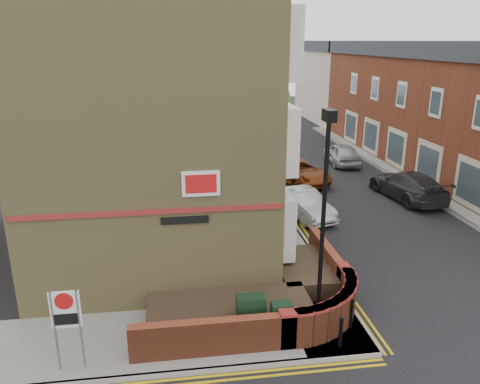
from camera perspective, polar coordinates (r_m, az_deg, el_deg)
name	(u,v)px	position (r m, az deg, el deg)	size (l,w,h in m)	color
ground	(270,367)	(12.92, 3.71, -20.47)	(120.00, 120.00, 0.00)	black
pavement_corner	(136,341)	(13.95, -12.55, -17.32)	(13.00, 3.00, 0.12)	gray
pavement_main	(249,183)	(27.40, 1.04, 1.10)	(2.00, 32.00, 0.12)	gray
pavement_far	(452,190)	(28.60, 24.40, 0.17)	(4.00, 40.00, 0.12)	gray
kerb_side	(132,378)	(12.76, -13.03, -21.20)	(13.00, 0.15, 0.12)	gray
kerb_main_near	(265,182)	(27.57, 3.10, 1.18)	(0.15, 32.00, 0.12)	gray
kerb_main_far	(418,192)	(27.59, 20.88, 0.00)	(0.15, 40.00, 0.12)	gray
yellow_lines_main	(269,183)	(27.63, 3.60, 1.09)	(0.28, 32.00, 0.01)	gold
corner_building	(155,91)	(17.98, -10.36, 11.97)	(8.95, 10.40, 13.60)	#93864E
garden_wall	(254,313)	(14.92, 1.71, -14.57)	(6.80, 6.00, 1.20)	brown
lamppost	(323,226)	(12.61, 10.06, -4.09)	(0.25, 0.50, 6.30)	black
utility_cabinet_large	(251,315)	(13.49, 1.33, -14.81)	(0.80, 0.45, 1.20)	black
utility_cabinet_small	(281,321)	(13.41, 5.05, -15.36)	(0.55, 0.40, 1.10)	black
bollard_near	(341,332)	(13.38, 12.18, -16.35)	(0.11, 0.11, 0.90)	black
bollard_far	(351,314)	(14.19, 13.40, -14.25)	(0.11, 0.11, 0.90)	black
zone_sign	(66,316)	(12.50, -20.44, -13.98)	(0.72, 0.07, 2.20)	slate
far_terrace	(446,108)	(31.89, 23.86, 9.32)	(5.40, 30.40, 8.00)	brown
far_terrace_cream	(334,81)	(50.86, 11.37, 13.18)	(5.40, 12.40, 8.00)	beige
tree_near	(255,108)	(24.51, 1.84, 10.20)	(3.64, 3.65, 6.70)	#382B1E
tree_mid	(235,84)	(32.32, -0.65, 12.98)	(4.03, 4.03, 7.42)	#382B1E
tree_far	(222,79)	(40.26, -2.18, 13.56)	(3.81, 3.81, 7.00)	#382B1E
traffic_light_assembly	(235,114)	(35.57, -0.62, 9.52)	(0.20, 0.16, 4.20)	black
silver_car_near	(303,204)	(22.37, 7.72, -1.41)	(1.38, 3.97, 1.31)	#A9ABB1
red_car_main	(299,171)	(27.85, 7.16, 2.53)	(2.20, 4.78, 1.33)	maroon
grey_car_far	(407,185)	(26.22, 19.72, 0.79)	(2.09, 5.13, 1.49)	#27272C
silver_car_far	(342,154)	(32.53, 12.27, 4.61)	(1.70, 4.22, 1.44)	#A2A5AA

